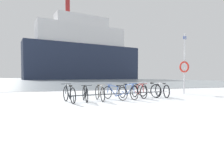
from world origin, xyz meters
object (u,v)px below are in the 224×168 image
at_px(bicycle_7, 162,90).
at_px(bicycle_0, 69,94).
at_px(rescue_post, 184,65).
at_px(bicycle_4, 128,92).
at_px(bicycle_6, 149,90).
at_px(bicycle_2, 100,93).
at_px(bicycle_5, 139,91).
at_px(bicycle_1, 85,94).
at_px(bicycle_3, 115,93).
at_px(ferry_ship, 84,53).

bearing_deg(bicycle_7, bicycle_0, -172.23).
height_order(bicycle_0, rescue_post, rescue_post).
distance_m(bicycle_4, bicycle_6, 1.49).
bearing_deg(bicycle_4, bicycle_2, -172.17).
bearing_deg(bicycle_4, bicycle_5, 17.92).
relative_size(bicycle_5, rescue_post, 0.42).
bearing_deg(bicycle_6, rescue_post, 18.46).
height_order(bicycle_1, bicycle_4, bicycle_4).
relative_size(bicycle_1, bicycle_3, 1.06).
bearing_deg(bicycle_4, bicycle_6, 17.61).
distance_m(bicycle_0, rescue_post, 7.89).
height_order(bicycle_1, rescue_post, rescue_post).
distance_m(bicycle_0, bicycle_1, 0.75).
distance_m(bicycle_1, ferry_ship, 63.78).
xyz_separation_m(bicycle_5, bicycle_7, (1.41, 0.04, 0.02)).
xyz_separation_m(bicycle_0, rescue_post, (7.50, 1.92, 1.48)).
bearing_deg(bicycle_0, rescue_post, 14.38).
bearing_deg(bicycle_4, ferry_ship, 82.26).
bearing_deg(rescue_post, ferry_ship, 86.35).
bearing_deg(bicycle_0, bicycle_1, 13.80).
bearing_deg(bicycle_6, bicycle_5, -162.72).
relative_size(bicycle_0, bicycle_3, 1.07).
bearing_deg(bicycle_3, bicycle_0, -169.78).
bearing_deg(bicycle_2, bicycle_6, 12.67).
bearing_deg(bicycle_5, bicycle_7, 1.45).
relative_size(bicycle_1, bicycle_5, 1.00).
bearing_deg(bicycle_5, ferry_ship, 82.89).
xyz_separation_m(bicycle_3, bicycle_5, (1.43, 0.25, 0.01)).
distance_m(bicycle_4, rescue_post, 5.03).
bearing_deg(ferry_ship, bicycle_4, -97.74).
relative_size(bicycle_0, bicycle_6, 1.03).
distance_m(bicycle_4, ferry_ship, 63.21).
bearing_deg(bicycle_4, rescue_post, 18.20).
height_order(bicycle_5, rescue_post, rescue_post).
xyz_separation_m(bicycle_3, bicycle_6, (2.13, 0.47, 0.04)).
height_order(bicycle_3, rescue_post, rescue_post).
bearing_deg(ferry_ship, bicycle_7, -95.82).
height_order(bicycle_3, bicycle_6, bicycle_6).
bearing_deg(bicycle_2, bicycle_0, -171.43).
distance_m(bicycle_2, bicycle_3, 0.82).
distance_m(rescue_post, ferry_ship, 61.08).
height_order(bicycle_1, bicycle_5, bicycle_5).
bearing_deg(bicycle_5, bicycle_1, -170.76).
distance_m(bicycle_6, rescue_post, 3.62).
xyz_separation_m(bicycle_2, bicycle_3, (0.80, 0.19, -0.01)).
distance_m(bicycle_7, rescue_post, 3.10).
relative_size(bicycle_2, bicycle_4, 0.95).
distance_m(bicycle_1, bicycle_3, 1.51).
xyz_separation_m(bicycle_0, bicycle_7, (5.07, 0.69, 0.00)).
relative_size(bicycle_4, bicycle_5, 1.08).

